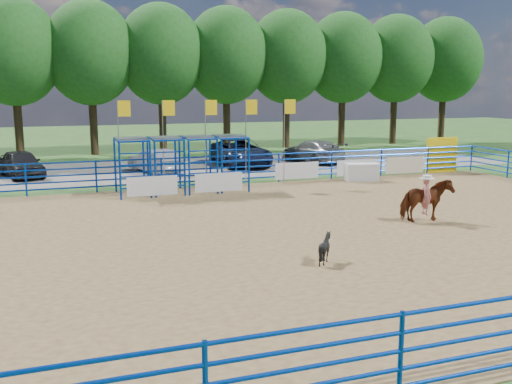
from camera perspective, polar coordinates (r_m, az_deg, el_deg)
ground at (r=19.03m, az=5.02°, el=-4.11°), size 120.00×120.00×0.00m
arena_dirt at (r=19.02m, az=5.02°, el=-4.08°), size 30.00×20.00×0.02m
gravel_strip at (r=34.94m, az=-6.58°, el=2.48°), size 40.00×10.00×0.01m
announcer_table at (r=29.94m, az=10.52°, el=1.97°), size 1.82×1.15×0.90m
horse_and_rider at (r=21.17m, az=16.65°, el=-0.60°), size 1.87×0.93×2.35m
calf at (r=15.76m, az=6.92°, el=-5.59°), size 0.82×0.75×0.81m
car_a at (r=33.26m, az=-22.41°, el=2.65°), size 2.84×4.57×1.45m
car_b at (r=32.81m, az=-10.08°, el=3.08°), size 2.70×4.32×1.35m
car_c at (r=35.50m, az=-1.58°, el=4.01°), size 2.74×5.91×1.64m
car_d at (r=37.18m, az=5.69°, el=4.09°), size 3.07×5.27×1.44m
perimeter_fence at (r=18.85m, az=5.05°, el=-1.90°), size 30.10×20.10×1.50m
chute_assembly at (r=26.47m, az=-6.68°, el=2.72°), size 19.32×2.41×4.20m
treeline at (r=43.53m, az=-9.53°, el=13.88°), size 56.40×6.40×11.24m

